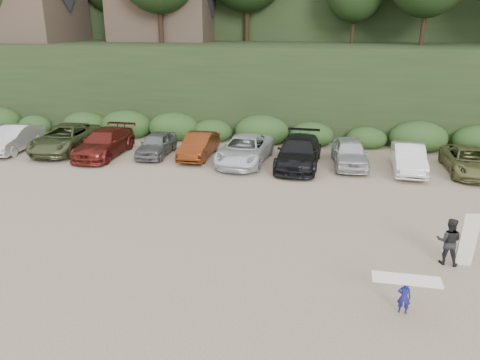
# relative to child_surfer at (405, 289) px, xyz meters

# --- Properties ---
(ground) EXTENTS (120.00, 120.00, 0.00)m
(ground) POSITION_rel_child_surfer_xyz_m (-4.03, 3.69, -0.75)
(ground) COLOR tan
(ground) RESTS_ON ground
(parked_cars) EXTENTS (39.43, 6.37, 1.61)m
(parked_cars) POSITION_rel_child_surfer_xyz_m (-6.43, 13.57, -0.00)
(parked_cars) COLOR #A9A9AD
(parked_cars) RESTS_ON ground
(child_surfer) EXTENTS (1.85, 0.55, 1.10)m
(child_surfer) POSITION_rel_child_surfer_xyz_m (0.00, 0.00, 0.00)
(child_surfer) COLOR navy
(child_surfer) RESTS_ON ground
(adult_surfer) EXTENTS (1.29, 0.79, 1.93)m
(adult_surfer) POSITION_rel_child_surfer_xyz_m (1.89, 3.18, 0.08)
(adult_surfer) COLOR black
(adult_surfer) RESTS_ON ground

